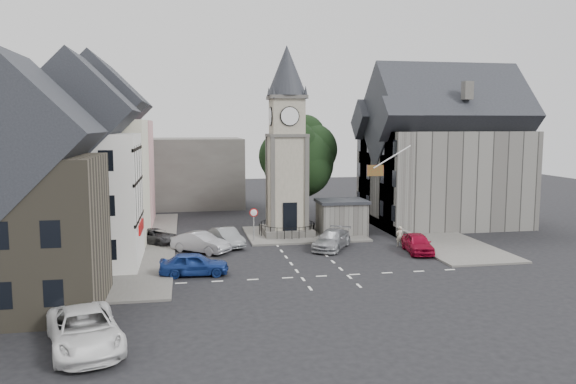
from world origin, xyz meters
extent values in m
plane|color=black|center=(0.00, 0.00, 0.00)|extent=(120.00, 120.00, 0.00)
cube|color=#595651|center=(-12.50, 6.00, 0.07)|extent=(6.00, 30.00, 0.14)
cube|color=#595651|center=(12.00, 8.00, 0.07)|extent=(6.00, 26.00, 0.14)
cube|color=#595651|center=(1.50, 8.00, 0.08)|extent=(10.00, 8.00, 0.16)
cube|color=silver|center=(0.00, -5.50, 0.01)|extent=(20.00, 8.00, 0.01)
cube|color=#4C4944|center=(0.00, 8.00, 0.35)|extent=(4.20, 4.20, 0.70)
torus|color=black|center=(0.00, 8.00, 1.08)|extent=(4.86, 4.86, 0.06)
cube|color=gray|center=(0.00, 8.00, 4.70)|extent=(3.00, 3.00, 8.00)
cube|color=black|center=(0.00, 6.55, 1.90)|extent=(1.20, 0.25, 2.40)
cube|color=#4C4944|center=(0.00, 8.00, 8.70)|extent=(3.30, 3.30, 0.25)
cube|color=gray|center=(0.00, 8.00, 10.30)|extent=(2.70, 2.70, 3.20)
cylinder|color=white|center=(0.00, 6.60, 10.30)|extent=(1.50, 0.12, 1.50)
cube|color=#4C4944|center=(0.00, 8.00, 11.90)|extent=(3.10, 3.10, 0.30)
cone|color=black|center=(0.00, 8.00, 14.15)|extent=(3.40, 3.40, 4.20)
cube|color=#585551|center=(4.80, 7.50, 1.40)|extent=(4.00, 3.00, 2.80)
cube|color=black|center=(4.80, 7.50, 2.95)|extent=(4.30, 3.30, 0.25)
cylinder|color=black|center=(2.00, 13.00, 2.20)|extent=(0.70, 0.70, 4.40)
cylinder|color=black|center=(-3.20, 5.50, 1.25)|extent=(0.10, 0.10, 2.50)
cone|color=#A50C0C|center=(-3.20, 5.40, 2.50)|extent=(0.70, 0.06, 0.70)
cone|color=white|center=(-3.20, 5.38, 2.50)|extent=(0.54, 0.04, 0.54)
cube|color=#CF8F8E|center=(-15.50, 16.00, 5.00)|extent=(7.50, 7.00, 10.00)
cube|color=beige|center=(-15.50, 8.00, 5.00)|extent=(7.50, 7.00, 10.00)
cube|color=silver|center=(-15.50, 0.00, 4.50)|extent=(7.50, 7.00, 9.00)
cube|color=#484336|center=(-17.00, -9.00, 4.00)|extent=(8.00, 7.00, 8.00)
cube|color=#4C4944|center=(-12.00, 28.00, 4.00)|extent=(20.00, 10.00, 8.00)
cube|color=#585551|center=(16.00, 11.00, 4.50)|extent=(14.00, 10.00, 9.00)
cube|color=#585551|center=(9.80, 7.50, 4.50)|extent=(1.60, 4.40, 9.00)
cube|color=#585551|center=(9.80, 14.50, 4.50)|extent=(1.60, 4.40, 9.00)
cube|color=#585551|center=(9.20, 10.00, 0.45)|extent=(0.40, 16.00, 0.90)
cylinder|color=white|center=(8.00, 4.00, 7.00)|extent=(3.17, 0.10, 1.89)
plane|color=#B21414|center=(6.60, 4.00, 5.90)|extent=(1.40, 0.00, 1.40)
imported|color=navy|center=(-8.17, -3.80, 0.75)|extent=(4.48, 2.01, 1.49)
imported|color=#A7A8AF|center=(-7.58, 2.69, 0.76)|extent=(4.61, 4.17, 1.52)
imported|color=#2F2F31|center=(-11.11, 6.43, 0.61)|extent=(4.61, 4.42, 1.22)
imported|color=gray|center=(-5.50, 4.50, 0.73)|extent=(2.84, 4.68, 1.46)
imported|color=#9B9DA2|center=(2.50, 2.12, 0.73)|extent=(4.38, 5.34, 1.46)
imported|color=maroon|center=(8.50, -0.40, 0.74)|extent=(2.35, 4.53, 1.47)
imported|color=white|center=(-13.00, -14.98, 0.84)|extent=(4.33, 6.58, 1.68)
imported|color=#BAB199|center=(8.00, 2.00, 0.81)|extent=(0.61, 0.42, 1.62)
camera|label=1|loc=(-8.58, -39.39, 9.60)|focal=35.00mm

